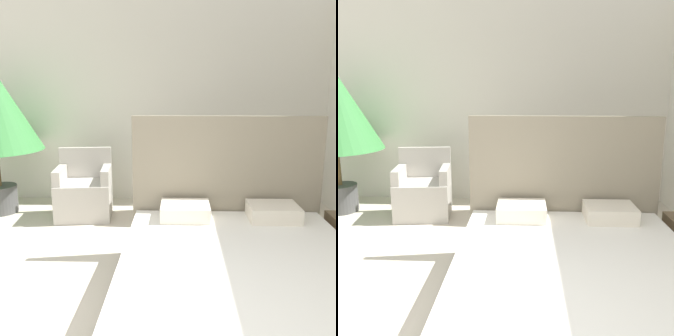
{
  "view_description": "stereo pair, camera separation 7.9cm",
  "coord_description": "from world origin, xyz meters",
  "views": [
    {
      "loc": [
        0.53,
        -1.42,
        1.7
      ],
      "look_at": [
        0.39,
        2.74,
        0.79
      ],
      "focal_mm": 40.0,
      "sensor_mm": 36.0,
      "label": 1
    },
    {
      "loc": [
        0.6,
        -1.41,
        1.7
      ],
      "look_at": [
        0.39,
        2.74,
        0.79
      ],
      "focal_mm": 40.0,
      "sensor_mm": 36.0,
      "label": 2
    }
  ],
  "objects": [
    {
      "name": "armchair_near_window_left",
      "position": [
        -0.73,
        3.29,
        0.3
      ],
      "size": [
        0.76,
        0.68,
        0.89
      ],
      "rotation": [
        0.0,
        0.0,
        0.11
      ],
      "color": "#B7B2A8",
      "rests_on": "ground_plane"
    },
    {
      "name": "armchair_near_window_right",
      "position": [
        0.32,
        3.29,
        0.3
      ],
      "size": [
        0.72,
        0.64,
        0.89
      ],
      "rotation": [
        0.0,
        0.0,
        -0.04
      ],
      "color": "#B7B2A8",
      "rests_on": "ground_plane"
    },
    {
      "name": "bed",
      "position": [
        0.99,
        1.24,
        0.29
      ],
      "size": [
        1.85,
        2.08,
        1.42
      ],
      "color": "#4C4238",
      "rests_on": "ground_plane"
    },
    {
      "name": "wall_back",
      "position": [
        0.0,
        4.15,
        1.45
      ],
      "size": [
        10.0,
        0.06,
        2.9
      ],
      "color": "silver",
      "rests_on": "ground_plane"
    }
  ]
}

